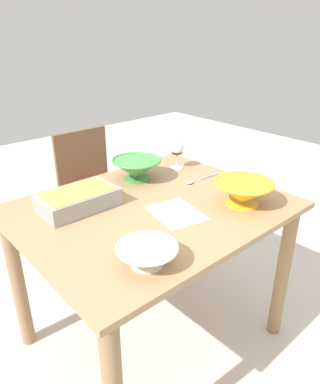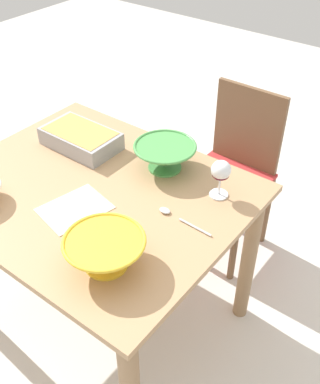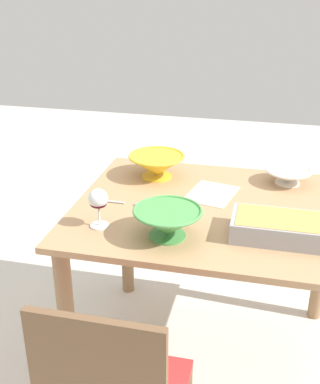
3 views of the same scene
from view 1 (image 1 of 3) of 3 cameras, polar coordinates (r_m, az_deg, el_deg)
ground_plane at (r=2.06m, az=-1.08°, el=-21.76°), size 8.00×8.00×0.00m
dining_table at (r=1.66m, az=-1.25°, el=-6.41°), size 1.15×0.93×0.78m
chair at (r=2.42m, az=-10.62°, el=-0.25°), size 0.39×0.39×0.90m
wine_glass at (r=1.99m, az=2.70°, el=6.66°), size 0.07×0.07×0.15m
casserole_dish at (r=1.59m, az=-12.83°, el=-1.07°), size 0.33×0.20×0.08m
mixing_bowl at (r=1.62m, az=13.10°, el=-0.00°), size 0.26×0.26×0.11m
small_bowl at (r=1.85m, az=-3.74°, el=3.76°), size 0.26×0.26×0.11m
serving_bowl at (r=1.20m, az=-2.05°, el=-9.78°), size 0.21×0.21×0.07m
serving_spoon at (r=1.85m, az=5.75°, el=1.87°), size 0.23×0.03×0.01m
napkin at (r=1.53m, az=2.62°, el=-3.37°), size 0.23×0.27×0.00m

